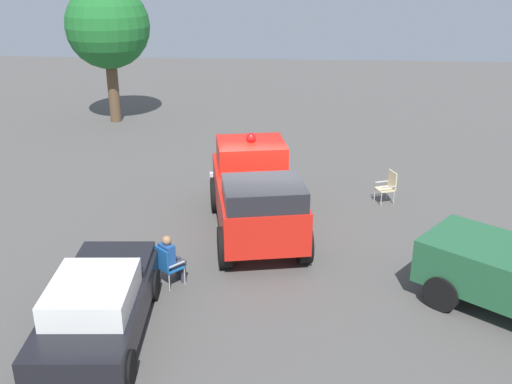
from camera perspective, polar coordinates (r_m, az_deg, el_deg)
The scene contains 7 objects.
ground_plane at distance 16.30m, azimuth 0.64°, elevation -4.39°, with size 60.00×60.00×0.00m, color #514F4C.
vintage_fire_truck at distance 16.24m, azimuth -0.10°, elevation 0.14°, with size 6.25×3.34×2.59m.
classic_hot_rod at distance 12.41m, azimuth -15.01°, elevation -10.42°, with size 4.48×2.19×1.46m.
lawn_chair_near_truck at distance 13.89m, azimuth -8.68°, elevation -6.89°, with size 0.69×0.69×1.02m.
lawn_chair_spare at distance 18.79m, azimuth 12.73°, elevation 0.69°, with size 0.64×0.64×1.02m.
spectator_seated at distance 13.91m, azimuth -8.27°, elevation -6.33°, with size 0.64×0.63×1.29m.
oak_tree_right at distance 27.83m, azimuth -14.18°, elevation 15.24°, with size 3.72×3.72×6.19m.
Camera 1 is at (14.59, 0.84, 7.24)m, focal length 41.25 mm.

